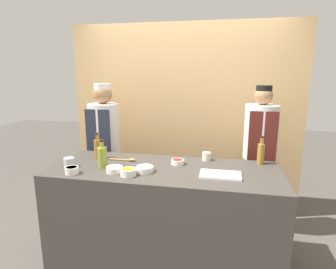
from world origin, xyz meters
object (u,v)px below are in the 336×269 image
at_px(sauce_bowl_orange, 128,172).
at_px(sauce_bowl_white, 145,169).
at_px(cup_cream, 206,156).
at_px(bottle_oil, 102,157).
at_px(sauce_bowl_yellow, 72,170).
at_px(wooden_spoon, 126,160).
at_px(chef_left, 105,147).
at_px(chef_right, 259,156).
at_px(sauce_bowl_red, 178,162).
at_px(cup_steel, 69,162).
at_px(cutting_board, 221,175).
at_px(sauce_bowl_green, 114,169).
at_px(bottle_vinegar, 261,153).
at_px(bottle_amber, 98,148).

bearing_deg(sauce_bowl_orange, sauce_bowl_white, 47.23).
bearing_deg(cup_cream, bottle_oil, -156.40).
xyz_separation_m(sauce_bowl_yellow, wooden_spoon, (0.34, 0.43, -0.02)).
bearing_deg(sauce_bowl_orange, wooden_spoon, 112.28).
bearing_deg(cup_cream, wooden_spoon, -167.12).
height_order(wooden_spoon, chef_left, chef_left).
bearing_deg(chef_right, sauce_bowl_red, -142.86).
bearing_deg(sauce_bowl_white, wooden_spoon, 135.37).
bearing_deg(chef_left, chef_right, -0.00).
relative_size(bottle_oil, cup_steel, 2.81).
bearing_deg(cutting_board, sauce_bowl_white, -177.67).
height_order(bottle_oil, cup_cream, bottle_oil).
bearing_deg(sauce_bowl_orange, sauce_bowl_green, 159.06).
xyz_separation_m(bottle_oil, wooden_spoon, (0.14, 0.22, -0.09)).
bearing_deg(chef_right, bottle_vinegar, -95.64).
height_order(sauce_bowl_green, chef_left, chef_left).
relative_size(sauce_bowl_white, chef_right, 0.09).
xyz_separation_m(sauce_bowl_orange, sauce_bowl_white, (0.11, 0.12, -0.01)).
height_order(bottle_amber, bottle_oil, bottle_amber).
xyz_separation_m(sauce_bowl_yellow, sauce_bowl_green, (0.34, 0.11, -0.01)).
bearing_deg(wooden_spoon, bottle_vinegar, 7.40).
xyz_separation_m(cutting_board, wooden_spoon, (-0.92, 0.24, 0.00)).
bearing_deg(wooden_spoon, cup_cream, 12.88).
distance_m(cup_steel, chef_right, 1.99).
height_order(sauce_bowl_orange, wooden_spoon, sauce_bowl_orange).
height_order(sauce_bowl_red, cup_cream, cup_cream).
distance_m(sauce_bowl_yellow, bottle_vinegar, 1.73).
xyz_separation_m(sauce_bowl_yellow, bottle_vinegar, (1.62, 0.60, 0.07)).
relative_size(bottle_amber, cup_steel, 2.84).
bearing_deg(sauce_bowl_green, bottle_oil, 147.04).
height_order(sauce_bowl_white, cutting_board, sauce_bowl_white).
height_order(wooden_spoon, chef_right, chef_right).
relative_size(wooden_spoon, chef_left, 0.16).
xyz_separation_m(sauce_bowl_white, chef_left, (-0.76, 0.87, -0.07)).
bearing_deg(sauce_bowl_white, chef_left, 131.05).
bearing_deg(cup_cream, sauce_bowl_red, -145.04).
xyz_separation_m(sauce_bowl_white, cutting_board, (0.65, 0.03, -0.02)).
height_order(cup_steel, cup_cream, cup_steel).
distance_m(sauce_bowl_white, bottle_amber, 0.65).
bearing_deg(bottle_oil, chef_left, 112.74).
distance_m(sauce_bowl_red, bottle_amber, 0.83).
bearing_deg(bottle_vinegar, bottle_amber, -174.87).
distance_m(sauce_bowl_red, sauce_bowl_white, 0.36).
height_order(sauce_bowl_orange, sauce_bowl_red, sauce_bowl_orange).
relative_size(sauce_bowl_white, chef_left, 0.09).
relative_size(cutting_board, chef_right, 0.21).
distance_m(sauce_bowl_white, wooden_spoon, 0.37).
xyz_separation_m(bottle_vinegar, cup_steel, (-1.74, -0.44, -0.06)).
height_order(sauce_bowl_green, cup_cream, cup_cream).
bearing_deg(bottle_vinegar, sauce_bowl_green, -158.95).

